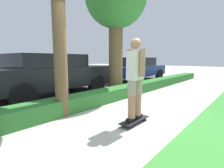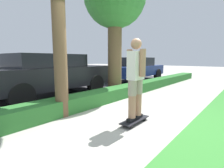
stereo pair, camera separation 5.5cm
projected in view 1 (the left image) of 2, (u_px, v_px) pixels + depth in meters
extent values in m
plane|color=#ADA89E|center=(136.00, 119.00, 3.84)|extent=(60.00, 60.00, 0.00)
cube|color=#38383A|center=(40.00, 94.00, 6.50)|extent=(18.58, 5.00, 0.01)
cube|color=#2D702D|center=(86.00, 100.00, 4.83)|extent=(18.58, 0.60, 0.37)
cube|color=black|center=(134.00, 120.00, 3.57)|extent=(0.79, 0.24, 0.02)
cylinder|color=black|center=(145.00, 119.00, 3.72)|extent=(0.06, 0.04, 0.06)
cylinder|color=black|center=(138.00, 118.00, 3.84)|extent=(0.06, 0.04, 0.06)
cylinder|color=black|center=(131.00, 127.00, 3.32)|extent=(0.06, 0.04, 0.06)
cylinder|color=black|center=(123.00, 125.00, 3.43)|extent=(0.06, 0.04, 0.06)
cube|color=black|center=(131.00, 119.00, 3.48)|extent=(0.26, 0.09, 0.07)
cylinder|color=#A37556|center=(132.00, 99.00, 3.42)|extent=(0.15, 0.15, 0.75)
cylinder|color=gray|center=(132.00, 88.00, 3.39)|extent=(0.17, 0.17, 0.30)
cube|color=black|center=(137.00, 116.00, 3.65)|extent=(0.26, 0.09, 0.07)
cylinder|color=#A37556|center=(138.00, 97.00, 3.59)|extent=(0.15, 0.15, 0.75)
cylinder|color=gray|center=(138.00, 86.00, 3.56)|extent=(0.17, 0.17, 0.30)
cube|color=silver|center=(135.00, 66.00, 3.41)|extent=(0.36, 0.20, 0.56)
cylinder|color=#A37556|center=(142.00, 63.00, 3.31)|extent=(0.12, 0.12, 0.52)
cylinder|color=#A37556|center=(129.00, 63.00, 3.50)|extent=(0.12, 0.12, 0.52)
sphere|color=#A37556|center=(136.00, 44.00, 3.35)|extent=(0.21, 0.21, 0.21)
cylinder|color=brown|center=(60.00, 44.00, 3.83)|extent=(0.30, 0.30, 3.26)
cylinder|color=brown|center=(116.00, 55.00, 6.54)|extent=(0.52, 0.52, 2.91)
cube|color=black|center=(51.00, 76.00, 6.20)|extent=(4.50, 1.99, 0.68)
cube|color=black|center=(46.00, 61.00, 6.02)|extent=(2.35, 1.74, 0.44)
cylinder|color=black|center=(96.00, 84.00, 6.73)|extent=(0.70, 0.24, 0.70)
cylinder|color=black|center=(68.00, 80.00, 7.88)|extent=(0.70, 0.24, 0.70)
cylinder|color=black|center=(22.00, 96.00, 4.62)|extent=(0.70, 0.24, 0.70)
cube|color=navy|center=(137.00, 70.00, 10.43)|extent=(4.43, 1.90, 0.56)
cube|color=black|center=(136.00, 62.00, 10.26)|extent=(2.32, 1.63, 0.49)
cylinder|color=black|center=(159.00, 74.00, 10.98)|extent=(0.68, 0.21, 0.68)
cylinder|color=black|center=(137.00, 73.00, 12.03)|extent=(0.68, 0.21, 0.68)
cylinder|color=black|center=(136.00, 78.00, 8.92)|extent=(0.68, 0.21, 0.68)
cylinder|color=black|center=(111.00, 76.00, 9.97)|extent=(0.68, 0.21, 0.68)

